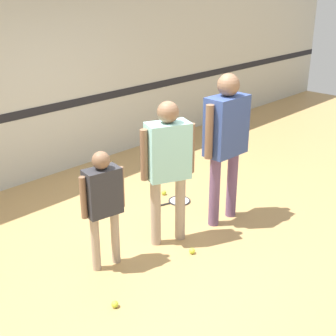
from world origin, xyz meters
name	(u,v)px	position (x,y,z in m)	size (l,w,h in m)	color
ground_plane	(170,238)	(0.00, 0.00, 0.00)	(16.00, 16.00, 0.00)	tan
wall_back	(34,70)	(0.00, 2.63, 1.60)	(16.00, 0.07, 3.20)	beige
person_instructor	(168,158)	(-0.06, -0.02, 1.01)	(0.58, 0.41, 1.63)	tan
person_student_left	(103,198)	(-0.86, 0.10, 0.78)	(0.48, 0.25, 1.27)	tan
person_student_right	(226,133)	(0.76, -0.16, 1.12)	(0.69, 0.30, 1.82)	#6B4C70
racket_spare_on_floor	(178,201)	(0.75, 0.57, 0.01)	(0.51, 0.37, 0.03)	#28282D
tennis_ball_near_instructor	(192,251)	(-0.08, -0.40, 0.03)	(0.07, 0.07, 0.07)	#CCE038
tennis_ball_by_spare_racket	(164,193)	(0.77, 0.86, 0.03)	(0.07, 0.07, 0.07)	#CCE038
tennis_ball_stray_left	(115,304)	(-1.24, -0.48, 0.03)	(0.07, 0.07, 0.07)	#CCE038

